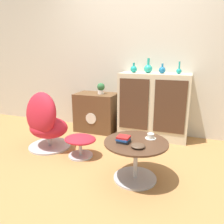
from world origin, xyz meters
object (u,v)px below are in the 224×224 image
(vase_leftmost, at_px, (134,69))
(book_stack, at_px, (123,139))
(egg_chair, at_px, (45,122))
(vase_inner_right, at_px, (162,70))
(vase_inner_left, at_px, (148,68))
(potted_plant, at_px, (101,88))
(bowl, at_px, (138,146))
(ottoman, at_px, (80,142))
(vase_rightmost, at_px, (179,71))
(sideboard, at_px, (153,106))
(tv_console, at_px, (96,112))
(teacup, at_px, (151,137))
(coffee_table, at_px, (136,155))

(vase_leftmost, xyz_separation_m, book_stack, (0.26, -1.34, -0.60))
(egg_chair, xyz_separation_m, vase_inner_right, (1.41, 0.94, 0.67))
(vase_leftmost, xyz_separation_m, vase_inner_left, (0.22, 0.00, 0.02))
(potted_plant, distance_m, bowl, 1.72)
(ottoman, relative_size, vase_rightmost, 2.36)
(sideboard, xyz_separation_m, book_stack, (-0.07, -1.34, -0.05))
(tv_console, relative_size, bowl, 4.96)
(vase_inner_right, bearing_deg, teacup, -86.63)
(teacup, bearing_deg, sideboard, 98.35)
(egg_chair, bearing_deg, book_stack, -17.94)
(vase_rightmost, distance_m, bowl, 1.56)
(egg_chair, relative_size, potted_plant, 4.56)
(egg_chair, xyz_separation_m, teacup, (1.48, -0.21, 0.06))
(potted_plant, bearing_deg, vase_rightmost, 0.94)
(book_stack, bearing_deg, vase_rightmost, 73.10)
(tv_console, distance_m, vase_rightmost, 1.48)
(egg_chair, xyz_separation_m, bowl, (1.41, -0.48, 0.06))
(ottoman, relative_size, teacup, 3.57)
(egg_chair, height_order, vase_leftmost, vase_leftmost)
(vase_inner_right, relative_size, book_stack, 1.07)
(teacup, xyz_separation_m, book_stack, (-0.24, -0.19, 0.01))
(bowl, bearing_deg, egg_chair, 161.27)
(teacup, bearing_deg, vase_inner_right, 93.37)
(vase_leftmost, bearing_deg, vase_inner_left, 0.00)
(sideboard, distance_m, book_stack, 1.34)
(coffee_table, relative_size, potted_plant, 3.63)
(potted_plant, bearing_deg, sideboard, 1.05)
(teacup, bearing_deg, potted_plant, 132.50)
(tv_console, distance_m, teacup, 1.60)
(coffee_table, bearing_deg, potted_plant, 125.89)
(potted_plant, relative_size, book_stack, 1.34)
(coffee_table, height_order, teacup, teacup)
(vase_inner_left, height_order, book_stack, vase_inner_left)
(vase_inner_right, height_order, potted_plant, vase_inner_right)
(sideboard, xyz_separation_m, egg_chair, (-1.31, -0.93, -0.12))
(vase_leftmost, xyz_separation_m, bowl, (0.42, -1.41, -0.61))
(tv_console, bearing_deg, vase_rightmost, 0.89)
(tv_console, height_order, vase_rightmost, vase_rightmost)
(sideboard, xyz_separation_m, tv_console, (-0.96, -0.02, -0.18))
(egg_chair, bearing_deg, sideboard, 35.45)
(coffee_table, xyz_separation_m, book_stack, (-0.12, -0.06, 0.19))
(vase_inner_left, relative_size, vase_inner_right, 1.51)
(coffee_table, height_order, potted_plant, potted_plant)
(sideboard, height_order, bowl, sideboard)
(egg_chair, relative_size, ottoman, 1.99)
(vase_inner_right, distance_m, book_stack, 1.48)
(sideboard, bearing_deg, teacup, -81.65)
(egg_chair, xyz_separation_m, ottoman, (0.57, -0.07, -0.18))
(vase_inner_right, bearing_deg, sideboard, -177.79)
(vase_inner_right, bearing_deg, vase_inner_left, 180.00)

